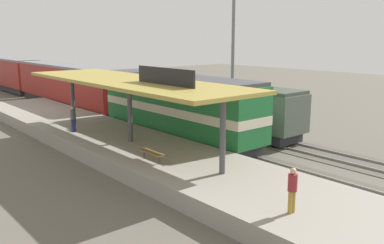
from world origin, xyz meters
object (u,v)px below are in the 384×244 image
(passenger_carriage_front, at_px, (68,85))
(platform_bench, at_px, (151,153))
(freight_car, at_px, (232,107))
(passenger_carriage_rear, at_px, (5,72))
(light_mast, at_px, (234,22))
(person_waiting, at_px, (73,118))
(locomotive, at_px, (177,107))
(person_walking, at_px, (292,188))

(passenger_carriage_front, bearing_deg, platform_bench, -104.38)
(passenger_carriage_front, distance_m, freight_car, 19.34)
(passenger_carriage_rear, xyz_separation_m, freight_car, (4.60, -39.58, -0.34))
(passenger_carriage_front, relative_size, light_mast, 1.71)
(passenger_carriage_rear, bearing_deg, person_waiting, -99.83)
(freight_car, bearing_deg, locomotive, 170.35)
(light_mast, height_order, person_waiting, light_mast)
(platform_bench, distance_m, passenger_carriage_front, 24.18)
(person_waiting, xyz_separation_m, person_walking, (0.30, -17.61, 0.00))
(freight_car, bearing_deg, person_waiting, 157.66)
(platform_bench, xyz_separation_m, light_mast, (13.80, 7.69, 7.05))
(person_waiting, distance_m, person_walking, 17.61)
(freight_car, xyz_separation_m, person_walking, (-10.40, -13.21, -0.12))
(passenger_carriage_front, xyz_separation_m, light_mast, (7.80, -15.71, 6.08))
(passenger_carriage_rear, height_order, person_waiting, passenger_carriage_rear)
(passenger_carriage_front, height_order, person_waiting, passenger_carriage_front)
(freight_car, height_order, light_mast, light_mast)
(person_waiting, bearing_deg, platform_bench, -89.37)
(passenger_carriage_rear, xyz_separation_m, light_mast, (7.80, -36.51, 6.08))
(locomotive, relative_size, passenger_carriage_front, 0.72)
(person_walking, bearing_deg, passenger_carriage_rear, 83.73)
(locomotive, height_order, person_walking, locomotive)
(light_mast, distance_m, person_walking, 22.20)
(passenger_carriage_rear, height_order, freight_car, passenger_carriage_rear)
(person_walking, bearing_deg, person_waiting, 90.97)
(light_mast, xyz_separation_m, person_waiting, (-13.90, 1.33, -6.54))
(locomotive, relative_size, person_waiting, 8.44)
(passenger_carriage_rear, height_order, light_mast, light_mast)
(light_mast, relative_size, person_walking, 6.84)
(passenger_carriage_front, xyz_separation_m, freight_car, (4.60, -18.78, -0.34))
(passenger_carriage_rear, xyz_separation_m, person_waiting, (-6.10, -35.19, -0.46))
(freight_car, bearing_deg, person_walking, -128.21)
(platform_bench, bearing_deg, locomotive, 42.01)
(passenger_carriage_front, xyz_separation_m, person_walking, (-5.80, -32.00, -0.46))
(passenger_carriage_rear, distance_m, person_walking, 53.12)
(platform_bench, height_order, locomotive, locomotive)
(light_mast, bearing_deg, freight_car, -136.21)
(passenger_carriage_front, bearing_deg, locomotive, -90.00)
(passenger_carriage_front, relative_size, person_walking, 11.70)
(freight_car, distance_m, light_mast, 7.81)
(platform_bench, bearing_deg, passenger_carriage_front, 75.62)
(passenger_carriage_front, bearing_deg, person_waiting, -112.97)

